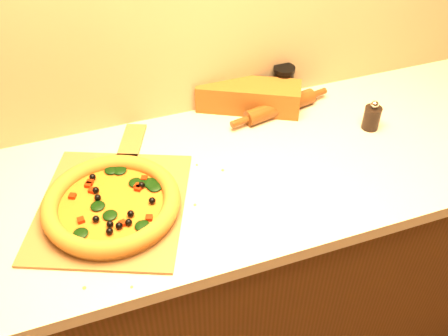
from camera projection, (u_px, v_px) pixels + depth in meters
cabinet at (230, 269)px, 1.76m from camera, size 2.80×0.65×0.86m
countertop at (232, 175)px, 1.47m from camera, size 2.84×0.68×0.04m
pizza_peel at (113, 201)px, 1.35m from camera, size 0.52×0.62×0.01m
pizza at (112, 204)px, 1.30m from camera, size 0.36×0.36×0.05m
pepper_grinder at (372, 117)px, 1.58m from camera, size 0.05×0.05×0.10m
rolling_pin at (280, 107)px, 1.65m from camera, size 0.38×0.10×0.05m
bread_bag at (248, 96)px, 1.66m from camera, size 0.35×0.26×0.09m
dark_jar at (283, 82)px, 1.70m from camera, size 0.07×0.07×0.12m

